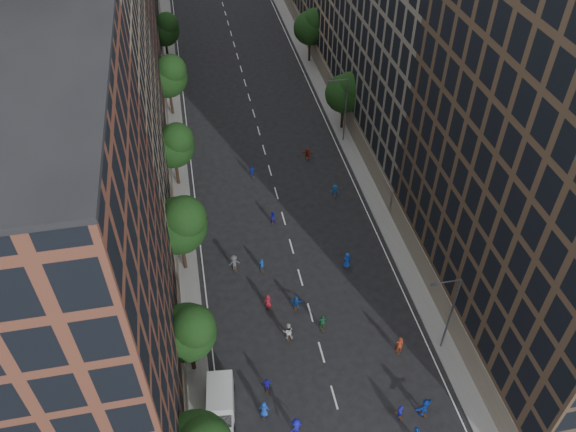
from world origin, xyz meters
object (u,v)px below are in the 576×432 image
(skater_0, at_px, (264,409))
(skater_1, at_px, (400,412))
(streetlamp_far, at_px, (344,107))
(cargo_van, at_px, (221,403))
(streetlamp_near, at_px, (449,311))

(skater_0, height_order, skater_1, skater_0)
(streetlamp_far, xyz_separation_m, skater_1, (-5.70, -38.64, -4.41))
(cargo_van, relative_size, skater_1, 3.22)
(cargo_van, bearing_deg, skater_1, -6.63)
(skater_1, bearing_deg, streetlamp_far, -117.09)
(streetlamp_near, xyz_separation_m, skater_0, (-16.31, -3.41, -4.31))
(skater_0, bearing_deg, streetlamp_far, -97.00)
(streetlamp_far, distance_m, cargo_van, 40.73)
(streetlamp_far, bearing_deg, skater_1, -98.39)
(streetlamp_near, relative_size, cargo_van, 1.86)
(skater_0, xyz_separation_m, skater_1, (10.62, -2.23, -0.10))
(skater_0, relative_size, skater_1, 1.14)
(streetlamp_near, relative_size, skater_1, 5.98)
(skater_0, bearing_deg, cargo_van, 1.27)
(streetlamp_far, xyz_separation_m, cargo_van, (-19.66, -35.46, -3.86))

